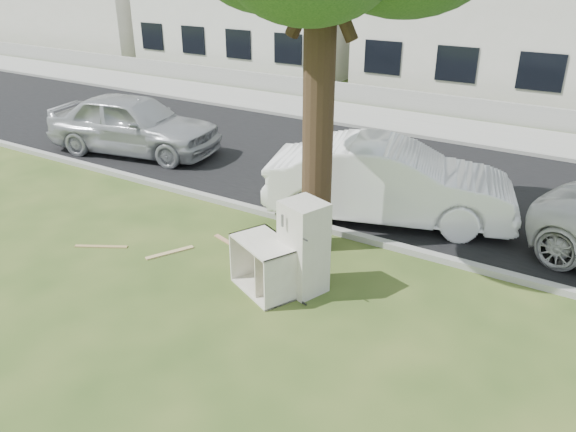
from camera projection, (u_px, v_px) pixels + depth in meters
The scene contains 13 objects.
ground at pixel (282, 296), 9.04m from camera, with size 120.00×120.00×0.00m, color #2B4418.
road at pixel (414, 181), 13.67m from camera, with size 120.00×7.00×0.01m, color black.
kerb_near at pixel (349, 237), 10.93m from camera, with size 120.00×0.18×0.12m, color gray.
kerb_far at pixel (457, 144), 16.41m from camera, with size 120.00×0.18×0.12m, color gray.
sidewalk at pixel (470, 132), 17.53m from camera, with size 120.00×2.80×0.01m, color gray.
low_wall at pixel (485, 110), 18.62m from camera, with size 120.00×0.15×0.70m, color gray.
fridge at pixel (304, 247), 8.90m from camera, with size 0.64×0.59×1.55m, color white.
cabinet at pixel (265, 266), 9.05m from camera, with size 1.12×0.70×0.88m, color beige.
plank_a at pixel (101, 246), 10.56m from camera, with size 1.00×0.08×0.02m, color #A1854E.
plank_b at pixel (230, 243), 10.69m from camera, with size 0.89×0.09×0.02m, color tan.
plank_c at pixel (170, 253), 10.34m from camera, with size 0.91×0.10×0.02m, color tan.
car_center at pixel (389, 181), 11.41m from camera, with size 1.73×4.97×1.64m, color white.
car_left at pixel (134, 124), 15.36m from camera, with size 1.93×4.80×1.64m, color #9D9FA4.
Camera 1 is at (4.12, -6.47, 4.96)m, focal length 35.00 mm.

